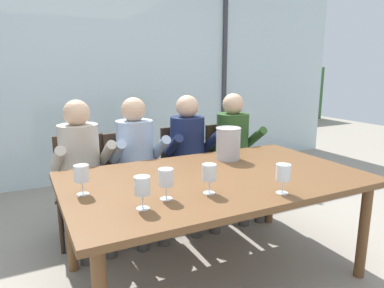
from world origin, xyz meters
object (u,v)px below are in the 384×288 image
person_navy_polo (191,151)px  wine_glass_center_pour (166,179)px  dining_table (215,185)px  ice_bucket_primary (228,143)px  wine_glass_near_bucket (82,175)px  chair_near_curtain (82,179)px  person_olive_shirt (236,146)px  chair_center (185,165)px  wine_glass_by_right_taster (142,187)px  person_beige_jumper (82,164)px  wine_glass_by_left_taster (283,173)px  wine_glass_spare_empty (209,174)px  chair_left_of_center (131,174)px  person_pale_blue_shirt (138,158)px  chair_right_of_center (229,160)px

person_navy_polo → wine_glass_center_pour: bearing=-120.2°
dining_table → ice_bucket_primary: 0.49m
dining_table → ice_bucket_primary: size_ratio=7.77×
wine_glass_near_bucket → wine_glass_center_pour: bearing=-35.3°
chair_near_curtain → person_olive_shirt: size_ratio=0.73×
chair_near_curtain → person_navy_polo: person_navy_polo is taller
chair_center → wine_glass_near_bucket: wine_glass_near_bucket is taller
chair_near_curtain → wine_glass_by_right_taster: bearing=-80.3°
dining_table → person_beige_jumper: person_beige_jumper is taller
person_beige_jumper → wine_glass_by_left_taster: 1.61m
chair_near_curtain → chair_center: same height
person_navy_polo → wine_glass_spare_empty: (-0.45, -1.13, 0.17)m
wine_glass_near_bucket → wine_glass_center_pour: same height
person_olive_shirt → ice_bucket_primary: size_ratio=4.66×
chair_center → wine_glass_by_left_taster: 1.52m
person_olive_shirt → wine_glass_by_right_taster: size_ratio=6.84×
person_navy_polo → chair_left_of_center: bearing=169.9°
chair_center → wine_glass_spare_empty: wine_glass_spare_empty is taller
person_olive_shirt → dining_table: bearing=-127.7°
dining_table → chair_near_curtain: chair_near_curtain is taller
person_beige_jumper → wine_glass_spare_empty: bearing=-69.7°
chair_center → wine_glass_by_right_taster: wine_glass_by_right_taster is taller
person_beige_jumper → chair_near_curtain: bearing=82.1°
wine_glass_center_pour → wine_glass_spare_empty: bearing=-6.0°
chair_center → wine_glass_by_left_taster: size_ratio=5.01×
wine_glass_center_pour → wine_glass_by_right_taster: bearing=-156.3°
person_pale_blue_shirt → chair_near_curtain: bearing=159.3°
chair_near_curtain → wine_glass_by_left_taster: bearing=-53.6°
chair_near_curtain → wine_glass_by_left_taster: size_ratio=5.01×
ice_bucket_primary → person_pale_blue_shirt: bearing=136.3°
chair_near_curtain → chair_right_of_center: 1.45m
person_beige_jumper → wine_glass_by_right_taster: bearing=-89.3°
person_olive_shirt → wine_glass_spare_empty: size_ratio=6.84×
person_beige_jumper → wine_glass_near_bucket: 0.85m
dining_table → wine_glass_center_pour: wine_glass_center_pour is taller
person_navy_polo → wine_glass_by_left_taster: (-0.07, -1.32, 0.17)m
chair_left_of_center → wine_glass_near_bucket: (-0.57, -0.94, 0.34)m
ice_bucket_primary → chair_center: bearing=93.3°
dining_table → wine_glass_by_left_taster: (0.18, -0.46, 0.19)m
wine_glass_near_bucket → chair_center: bearing=41.0°
wine_glass_spare_empty → wine_glass_by_left_taster: bearing=-26.9°
person_beige_jumper → wine_glass_by_right_taster: 1.19m
dining_table → person_olive_shirt: person_olive_shirt is taller
wine_glass_near_bucket → wine_glass_spare_empty: same height
person_pale_blue_shirt → person_navy_polo: (0.51, 0.00, 0.00)m
dining_table → chair_left_of_center: 1.04m
chair_near_curtain → wine_glass_by_left_taster: wine_glass_by_left_taster is taller
chair_left_of_center → wine_glass_spare_empty: (0.09, -1.25, 0.34)m
chair_near_curtain → chair_left_of_center: same height
ice_bucket_primary → wine_glass_by_left_taster: ice_bucket_primary is taller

